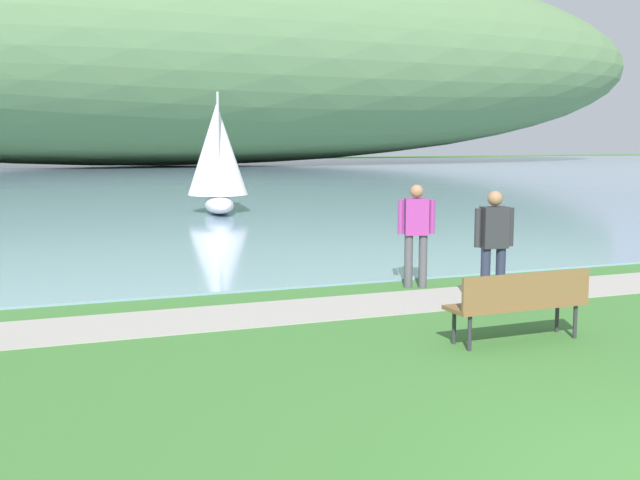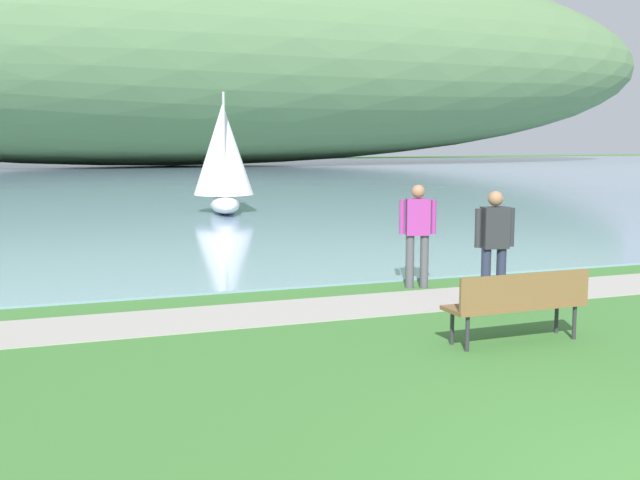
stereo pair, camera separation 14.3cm
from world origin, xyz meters
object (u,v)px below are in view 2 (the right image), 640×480
Objects in this scene: park_bench_near_camera at (519,301)px; person_at_shoreline at (418,229)px; person_on_the_grass at (494,242)px; sailboat_mid_bay at (223,157)px.

person_at_shoreline is (0.49, 3.58, 0.46)m from park_bench_near_camera.
person_on_the_grass is (0.32, -1.78, 0.00)m from person_at_shoreline.
person_on_the_grass is at bearing -88.88° from sailboat_mid_bay.
park_bench_near_camera is at bearing -114.19° from person_on_the_grass.
sailboat_mid_bay reaches higher than person_on_the_grass.
sailboat_mid_bay is at bearing 91.12° from person_on_the_grass.
park_bench_near_camera is 2.03m from person_on_the_grass.
person_at_shoreline is 1.00× the size of person_on_the_grass.
person_at_shoreline is at bearing -90.06° from sailboat_mid_bay.
sailboat_mid_bay is at bearing 88.34° from park_bench_near_camera.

